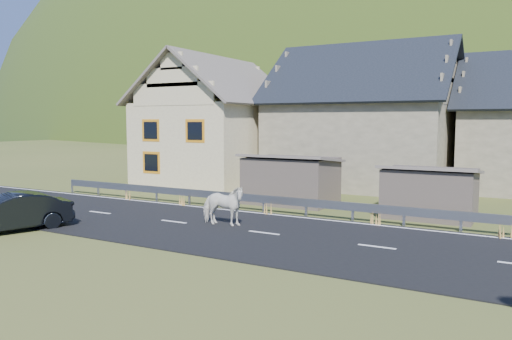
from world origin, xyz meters
The scene contains 11 objects.
ground centered at (0.00, 0.00, 0.00)m, with size 160.00×160.00×0.00m, color #39481D.
road centered at (0.00, 0.00, 0.02)m, with size 60.00×7.00×0.04m, color black.
lane_markings centered at (0.00, 0.00, 0.04)m, with size 60.00×6.60×0.01m, color silver.
guardrail centered at (0.00, 3.68, 0.56)m, with size 28.10×0.09×0.75m.
shed_left centered at (-2.00, 6.50, 1.10)m, with size 4.30×3.30×2.40m, color brown.
shed_right centered at (4.50, 6.00, 1.00)m, with size 3.80×2.90×2.20m, color brown.
house_cream centered at (-10.00, 12.00, 4.36)m, with size 7.80×9.80×8.30m.
house_stone_a centered at (-1.00, 15.00, 4.63)m, with size 10.80×9.80×8.90m.
conifer_patch centered at (-55.00, 110.00, 6.00)m, with size 76.00×50.00×28.00m, color black.
horse centered at (-1.96, 0.36, 0.81)m, with size 1.82×0.83×1.54m, color white.
car centered at (-8.17, -4.04, 0.68)m, with size 1.44×4.12×1.36m, color black.
Camera 1 is at (8.12, -15.18, 3.97)m, focal length 35.00 mm.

